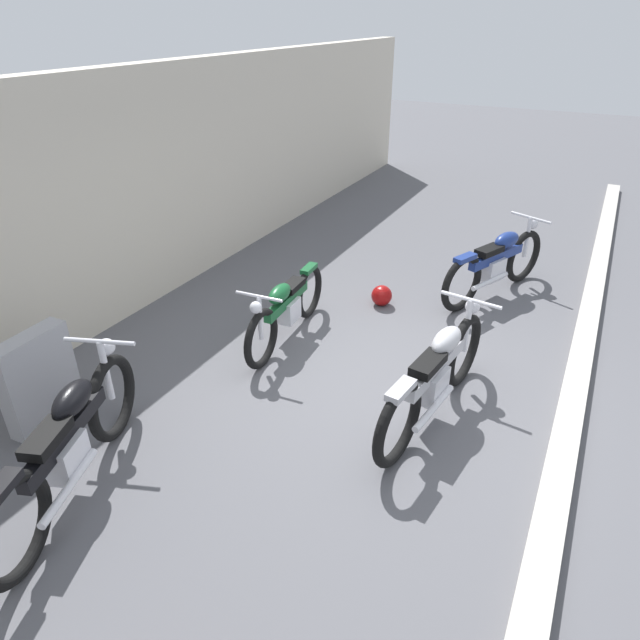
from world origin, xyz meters
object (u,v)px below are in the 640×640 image
object	(u,v)px
motorcycle_blue	(496,263)
motorcycle_silver	(436,375)
helmet	(382,296)
motorcycle_black	(69,444)
stone_marker	(38,380)
motorcycle_green	(286,308)

from	to	relation	value
motorcycle_blue	motorcycle_silver	distance (m)	2.93
motorcycle_silver	helmet	bearing A→B (deg)	41.31
motorcycle_black	motorcycle_blue	bearing A→B (deg)	-43.13
motorcycle_silver	motorcycle_black	bearing A→B (deg)	142.21
stone_marker	motorcycle_silver	world-z (taller)	motorcycle_silver
helmet	motorcycle_silver	size ratio (longest dim) A/B	0.13
motorcycle_black	motorcycle_green	xyz separation A→B (m)	(2.83, -0.30, -0.07)
helmet	motorcycle_green	xyz separation A→B (m)	(-1.33, 0.67, 0.28)
motorcycle_blue	motorcycle_silver	xyz separation A→B (m)	(-2.92, -0.06, 0.01)
helmet	motorcycle_black	world-z (taller)	motorcycle_black
stone_marker	motorcycle_silver	size ratio (longest dim) A/B	0.42
helmet	motorcycle_silver	bearing A→B (deg)	-146.36
helmet	motorcycle_blue	bearing A→B (deg)	-51.26
helmet	motorcycle_silver	xyz separation A→B (m)	(-1.94, -1.29, 0.34)
stone_marker	motorcycle_black	world-z (taller)	motorcycle_black
stone_marker	helmet	world-z (taller)	stone_marker
motorcycle_black	motorcycle_silver	bearing A→B (deg)	-65.46
stone_marker	motorcycle_black	distance (m)	1.09
motorcycle_green	motorcycle_black	bearing A→B (deg)	-9.92
motorcycle_blue	helmet	bearing A→B (deg)	151.64
stone_marker	motorcycle_black	size ratio (longest dim) A/B	0.43
stone_marker	motorcycle_blue	bearing A→B (deg)	-34.26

